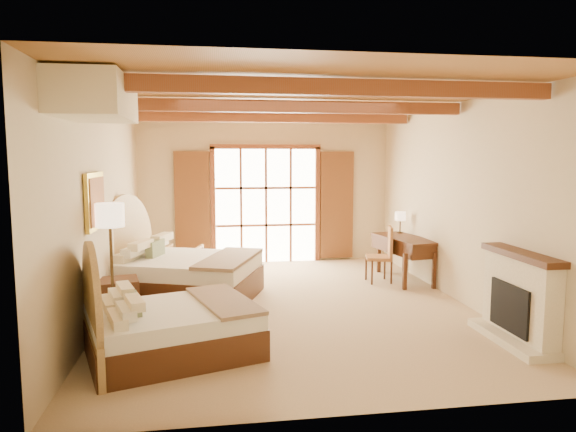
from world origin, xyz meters
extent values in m
plane|color=#CBAE86|center=(0.00, 0.00, 0.00)|extent=(7.00, 7.00, 0.00)
plane|color=beige|center=(0.00, 3.50, 1.60)|extent=(5.50, 0.00, 5.50)
plane|color=beige|center=(-2.75, 0.00, 1.60)|extent=(0.00, 7.00, 7.00)
plane|color=beige|center=(2.75, 0.00, 1.60)|extent=(0.00, 7.00, 7.00)
plane|color=#B4743F|center=(0.00, 0.00, 3.20)|extent=(7.00, 7.00, 0.00)
cube|color=white|center=(0.00, 3.46, 1.25)|extent=(2.20, 0.02, 2.50)
cube|color=brown|center=(-1.60, 3.43, 1.25)|extent=(0.75, 0.06, 2.40)
cube|color=brown|center=(1.60, 3.43, 1.25)|extent=(0.75, 0.06, 2.40)
cube|color=#F2E2C5|center=(2.62, -2.00, 0.55)|extent=(0.25, 1.30, 1.10)
cube|color=black|center=(2.55, -2.00, 0.45)|extent=(0.18, 0.80, 0.60)
cube|color=#F2E2C5|center=(2.53, -2.00, 0.05)|extent=(0.45, 1.40, 0.10)
cube|color=#421E10|center=(2.61, -2.00, 1.12)|extent=(0.30, 1.40, 0.08)
cube|color=gold|center=(-2.71, -0.75, 1.75)|extent=(0.05, 0.95, 0.75)
cube|color=#C27237|center=(-2.68, -0.75, 1.75)|extent=(0.02, 0.82, 0.62)
cube|color=#FAEDC3|center=(-2.40, -2.00, 2.95)|extent=(0.70, 1.40, 0.45)
cube|color=#421E10|center=(-1.67, -1.78, 0.18)|extent=(2.21, 1.92, 0.37)
cube|color=white|center=(-1.67, -1.78, 0.47)|extent=(2.17, 1.88, 0.20)
cube|color=#96775A|center=(-1.03, -1.78, 0.57)|extent=(0.98, 1.55, 0.05)
cube|color=#75835C|center=(-2.10, -1.78, 0.68)|extent=(0.22, 0.40, 0.22)
cube|color=#421E10|center=(-1.64, 0.71, 0.22)|extent=(2.70, 2.38, 0.44)
cube|color=white|center=(-1.64, 0.71, 0.56)|extent=(2.65, 2.33, 0.24)
cube|color=#96775A|center=(-0.88, 0.71, 0.69)|extent=(1.23, 1.86, 0.05)
cube|color=#75835C|center=(-2.16, 0.71, 0.81)|extent=(0.28, 0.48, 0.26)
cube|color=#421E10|center=(-2.50, -0.50, 0.32)|extent=(0.63, 0.63, 0.63)
cylinder|color=#372815|center=(-2.50, -0.91, 0.02)|extent=(0.24, 0.24, 0.03)
cylinder|color=#372815|center=(-2.50, -0.91, 0.76)|extent=(0.04, 0.04, 1.48)
cylinder|color=#FFDDB4|center=(-2.50, -0.91, 1.58)|extent=(0.37, 0.37, 0.31)
imported|color=#AA7F47|center=(-1.76, 2.23, 0.31)|extent=(0.82, 0.83, 0.63)
cube|color=tan|center=(-0.91, 1.98, 0.20)|extent=(0.67, 0.67, 0.40)
cube|color=#421E10|center=(2.42, 1.36, 0.79)|extent=(0.92, 1.61, 0.05)
cube|color=#421E10|center=(2.42, 1.36, 0.65)|extent=(0.89, 1.57, 0.24)
cube|color=#A66234|center=(1.88, 1.28, 0.46)|extent=(0.56, 0.56, 0.06)
cube|color=#A66234|center=(2.08, 1.28, 0.77)|extent=(0.16, 0.46, 0.56)
cylinder|color=#372815|center=(2.53, 1.92, 0.83)|extent=(0.13, 0.13, 0.02)
cylinder|color=#372815|center=(2.53, 1.92, 0.98)|extent=(0.03, 0.03, 0.29)
cylinder|color=#FFDDB4|center=(2.53, 1.92, 1.16)|extent=(0.21, 0.21, 0.17)
camera|label=1|loc=(-1.20, -7.77, 2.32)|focal=32.00mm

